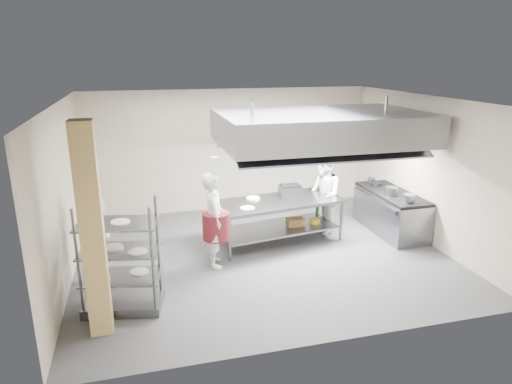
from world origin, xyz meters
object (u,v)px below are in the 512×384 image
object	(u,v)px
chef_head	(214,220)
chef_plating	(96,231)
chef_line	(323,194)
pass_rack	(120,257)
cooking_range	(390,213)
stockpot	(391,191)
griddle	(290,191)
island	(278,221)

from	to	relation	value
chef_head	chef_plating	size ratio (longest dim) A/B	0.95
chef_head	chef_line	distance (m)	2.77
pass_rack	chef_head	world-z (taller)	chef_head
cooking_range	stockpot	xyz separation A→B (m)	(-0.14, -0.19, 0.57)
chef_line	griddle	xyz separation A→B (m)	(-0.77, -0.04, 0.15)
cooking_range	island	bearing A→B (deg)	178.71
chef_line	chef_plating	world-z (taller)	chef_plating
island	chef_line	xyz separation A→B (m)	(1.11, 0.26, 0.42)
island	cooking_range	distance (m)	2.60
chef_head	griddle	xyz separation A→B (m)	(1.81, 0.98, 0.12)
island	chef_head	world-z (taller)	chef_head
chef_line	griddle	size ratio (longest dim) A/B	3.87
griddle	stockpot	size ratio (longest dim) A/B	1.74
island	chef_head	distance (m)	1.71
pass_rack	chef_plating	xyz separation A→B (m)	(-0.40, 0.97, 0.08)
island	cooking_range	size ratio (longest dim) A/B	1.33
island	chef_head	size ratio (longest dim) A/B	1.49
island	chef_line	distance (m)	1.22
stockpot	chef_head	bearing A→B (deg)	-172.58
cooking_range	chef_plating	xyz separation A→B (m)	(-6.08, -0.89, 0.52)
island	griddle	distance (m)	0.70
chef_head	stockpot	xyz separation A→B (m)	(3.92, 0.51, 0.09)
chef_line	chef_plating	bearing A→B (deg)	-68.22
stockpot	island	bearing A→B (deg)	174.17
pass_rack	chef_plating	world-z (taller)	chef_plating
pass_rack	chef_head	size ratio (longest dim) A/B	0.97
griddle	stockpot	xyz separation A→B (m)	(2.11, -0.47, -0.03)
stockpot	griddle	bearing A→B (deg)	167.44
island	chef_plating	xyz separation A→B (m)	(-3.49, -0.94, 0.49)
cooking_range	chef_head	world-z (taller)	chef_head
chef_plating	griddle	world-z (taller)	chef_plating
chef_head	chef_line	xyz separation A→B (m)	(2.58, 1.02, -0.03)
pass_rack	cooking_range	world-z (taller)	pass_rack
griddle	chef_line	bearing A→B (deg)	3.81
cooking_range	chef_head	distance (m)	4.15
griddle	island	bearing A→B (deg)	-146.34
pass_rack	cooking_range	xyz separation A→B (m)	(5.68, 1.85, -0.45)
stockpot	chef_plating	bearing A→B (deg)	-173.34
pass_rack	griddle	size ratio (longest dim) A/B	3.86
island	cooking_range	world-z (taller)	island
chef_plating	cooking_range	bearing A→B (deg)	80.11
island	stockpot	xyz separation A→B (m)	(2.45, -0.25, 0.53)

